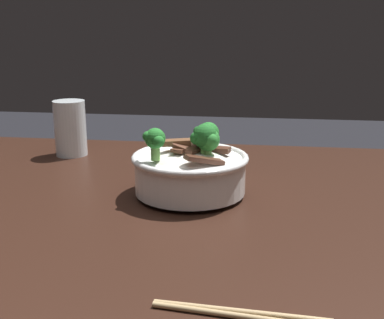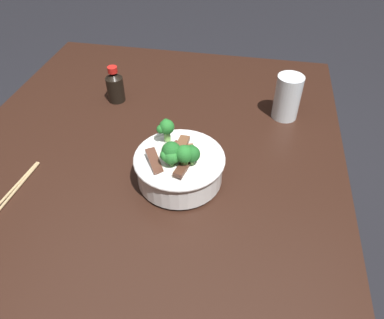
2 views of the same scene
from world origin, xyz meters
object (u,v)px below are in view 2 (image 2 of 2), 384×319
object	(u,v)px
chopsticks_pair	(14,190)
rice_bowl	(180,163)
soy_sauce_bottle	(115,86)
drinking_glass	(287,100)

from	to	relation	value
chopsticks_pair	rice_bowl	bearing A→B (deg)	-73.78
chopsticks_pair	soy_sauce_bottle	bearing A→B (deg)	-14.02
rice_bowl	chopsticks_pair	size ratio (longest dim) A/B	1.09
rice_bowl	soy_sauce_bottle	size ratio (longest dim) A/B	1.86
rice_bowl	soy_sauce_bottle	distance (m)	0.43
rice_bowl	chopsticks_pair	distance (m)	0.41
rice_bowl	soy_sauce_bottle	world-z (taller)	rice_bowl
soy_sauce_bottle	chopsticks_pair	bearing A→B (deg)	165.98
drinking_glass	soy_sauce_bottle	xyz separation A→B (m)	(-0.01, 0.54, -0.01)
rice_bowl	drinking_glass	size ratio (longest dim) A/B	1.62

